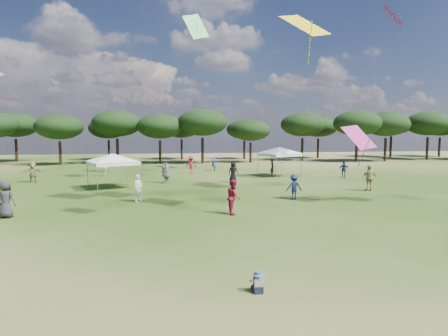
{
  "coord_description": "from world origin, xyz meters",
  "views": [
    {
      "loc": [
        -2.51,
        -7.62,
        4.26
      ],
      "look_at": [
        -0.19,
        6.0,
        2.96
      ],
      "focal_mm": 30.0,
      "sensor_mm": 36.0,
      "label": 1
    }
  ],
  "objects": [
    {
      "name": "ground",
      "position": [
        0.0,
        0.0,
        0.0
      ],
      "size": [
        140.0,
        140.0,
        0.0
      ],
      "primitive_type": "plane",
      "color": "#354E17",
      "rests_on": "ground"
    },
    {
      "name": "tree_line",
      "position": [
        2.39,
        47.41,
        5.42
      ],
      "size": [
        108.78,
        17.63,
        7.77
      ],
      "color": "black",
      "rests_on": "ground"
    },
    {
      "name": "tent_left",
      "position": [
        -6.12,
        21.85,
        2.56
      ],
      "size": [
        6.17,
        6.17,
        2.99
      ],
      "rotation": [
        0.0,
        0.0,
        0.39
      ],
      "color": "gray",
      "rests_on": "ground"
    },
    {
      "name": "tent_right",
      "position": [
        8.91,
        27.33,
        2.75
      ],
      "size": [
        6.05,
        6.05,
        3.17
      ],
      "rotation": [
        0.0,
        0.0,
        0.35
      ],
      "color": "gray",
      "rests_on": "ground"
    },
    {
      "name": "toddler",
      "position": [
        0.0,
        1.75,
        0.26
      ],
      "size": [
        0.38,
        0.43,
        0.58
      ],
      "rotation": [
        0.0,
        0.0,
        -0.01
      ],
      "color": "black",
      "rests_on": "ground"
    },
    {
      "name": "festival_crowd",
      "position": [
        -1.85,
        23.23,
        0.88
      ],
      "size": [
        30.24,
        23.94,
        1.91
      ],
      "color": "black",
      "rests_on": "ground"
    }
  ]
}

